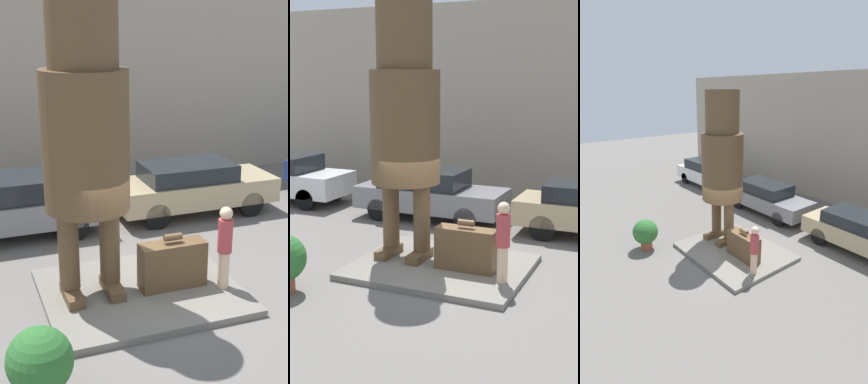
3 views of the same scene
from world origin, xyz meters
TOP-DOWN VIEW (x-y plane):
  - ground_plane at (0.00, 0.00)m, footprint 60.00×60.00m
  - pedestal at (0.00, 0.00)m, footprint 3.86×3.16m
  - building_backdrop at (0.00, 7.92)m, footprint 28.00×0.60m
  - statue_figure at (-0.98, 0.19)m, footprint 1.58×1.58m
  - giant_suitcase at (0.63, -0.10)m, footprint 1.33×0.46m
  - tourist at (1.57, -0.48)m, footprint 0.29×0.29m
  - parked_car_white at (-7.71, 4.16)m, footprint 4.48×1.89m
  - parked_car_grey at (-2.08, 3.93)m, footprint 4.55×1.74m
  - parked_car_tan at (2.93, 3.90)m, footprint 4.50×1.71m
  - planter_pot at (-2.40, -2.50)m, footprint 0.96×0.96m

SIDE VIEW (x-z plane):
  - ground_plane at x=0.00m, z-range 0.00..0.00m
  - pedestal at x=0.00m, z-range 0.00..0.14m
  - giant_suitcase at x=0.63m, z-range 0.05..1.18m
  - planter_pot at x=-2.40m, z-range 0.09..1.31m
  - parked_car_tan at x=2.93m, z-range 0.07..1.54m
  - parked_car_grey at x=-2.08m, z-range 0.05..1.61m
  - parked_car_white at x=-7.71m, z-range 0.05..1.71m
  - tourist at x=1.57m, z-range 0.22..1.92m
  - building_backdrop at x=0.00m, z-range 0.00..6.85m
  - statue_figure at x=-0.98m, z-range 0.63..6.46m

